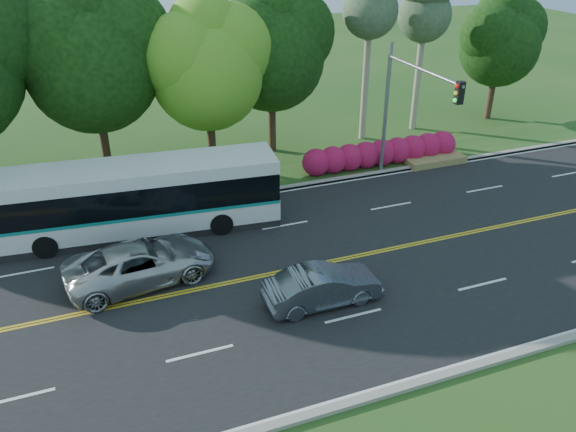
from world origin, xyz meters
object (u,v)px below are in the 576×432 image
object	(u,v)px
suv	(141,263)
transit_bus	(138,199)
traffic_signal	(407,99)
sedan	(323,286)

from	to	relation	value
suv	transit_bus	bearing A→B (deg)	-15.15
traffic_signal	sedan	xyz separation A→B (m)	(-7.71, -7.79, -3.95)
traffic_signal	sedan	world-z (taller)	traffic_signal
traffic_signal	sedan	distance (m)	11.65
transit_bus	sedan	xyz separation A→B (m)	(5.46, -7.65, -0.87)
transit_bus	suv	world-z (taller)	transit_bus
transit_bus	suv	distance (m)	4.04
traffic_signal	suv	xyz separation A→B (m)	(-13.66, -4.07, -3.87)
sedan	suv	xyz separation A→B (m)	(-5.94, 3.73, 0.08)
sedan	suv	distance (m)	7.02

